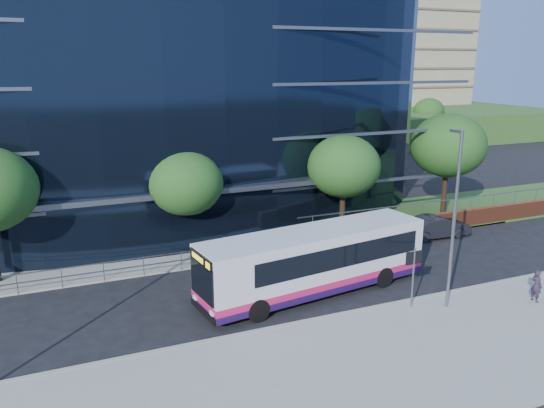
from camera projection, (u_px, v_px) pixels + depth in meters
name	position (u px, v px, depth m)	size (l,w,h in m)	color
ground	(306.00, 312.00, 23.78)	(200.00, 200.00, 0.00)	black
pavement_near	(367.00, 368.00, 19.31)	(80.00, 8.00, 0.15)	gray
kerb	(316.00, 320.00, 22.87)	(80.00, 0.25, 0.16)	gray
yellow_line_outer	(314.00, 320.00, 23.07)	(80.00, 0.08, 0.01)	gold
yellow_line_inner	(313.00, 318.00, 23.20)	(80.00, 0.08, 0.01)	gold
far_forecourt	(133.00, 251.00, 31.34)	(50.00, 8.00, 0.10)	gray
grass_verge	(514.00, 202.00, 42.52)	(36.00, 8.00, 0.12)	#2D511E
glass_office	(133.00, 103.00, 38.81)	(44.00, 23.10, 16.00)	black
retaining_wall	(514.00, 212.00, 37.58)	(34.00, 0.40, 2.11)	brown
guard_railings	(103.00, 267.00, 26.83)	(24.00, 0.05, 1.10)	slate
apartment_block	(329.00, 61.00, 83.84)	(60.00, 42.00, 30.00)	#2D511E
street_sign	(414.00, 265.00, 23.49)	(0.85, 0.09, 2.80)	slate
tree_far_b	(186.00, 183.00, 30.05)	(4.29, 4.29, 6.05)	black
tree_far_c	(344.00, 167.00, 33.24)	(4.62, 4.62, 6.51)	black
tree_far_d	(448.00, 146.00, 37.32)	(5.28, 5.28, 7.44)	black
tree_dist_e	(337.00, 114.00, 67.21)	(4.62, 4.62, 6.51)	black
tree_dist_f	(429.00, 111.00, 75.04)	(4.29, 4.29, 6.05)	black
streetlight_east	(454.00, 215.00, 22.93)	(0.15, 0.77, 8.00)	slate
city_bus	(316.00, 260.00, 25.42)	(11.91, 4.26, 3.16)	silver
parked_car	(436.00, 227.00, 33.79)	(1.52, 4.35, 1.43)	black
pedestrian	(536.00, 286.00, 24.35)	(0.56, 0.37, 1.53)	#2C2132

